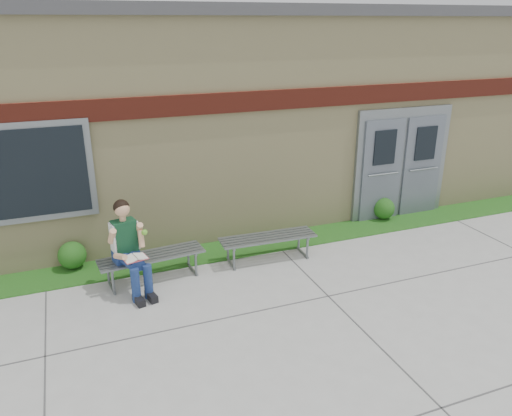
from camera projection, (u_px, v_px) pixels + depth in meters
name	position (u px, v px, depth m)	size (l,w,h in m)	color
ground	(282.00, 328.00, 6.79)	(80.00, 80.00, 0.00)	#9E9E99
grass_strip	(223.00, 250.00, 9.05)	(16.00, 0.80, 0.02)	#205316
school_building	(176.00, 106.00, 11.27)	(16.20, 6.22, 4.20)	beige
bench_left	(152.00, 261.00, 7.95)	(1.70, 0.62, 0.43)	slate
bench_right	(268.00, 242.00, 8.63)	(1.69, 0.53, 0.43)	slate
girl	(129.00, 247.00, 7.50)	(0.60, 0.94, 1.44)	navy
shrub_mid	(72.00, 255.00, 8.32)	(0.46, 0.46, 0.46)	#205316
shrub_east	(384.00, 208.00, 10.41)	(0.45, 0.45, 0.45)	#205316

